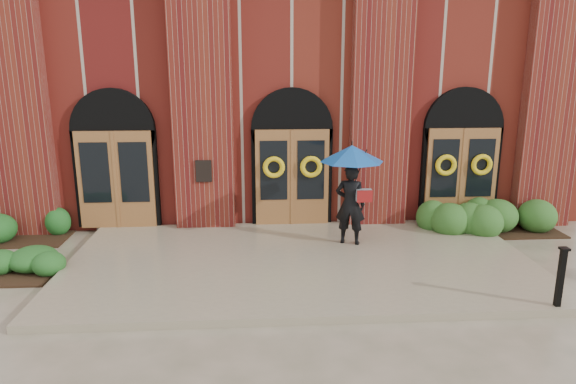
{
  "coord_description": "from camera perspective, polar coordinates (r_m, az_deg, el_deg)",
  "views": [
    {
      "loc": [
        -0.92,
        -10.27,
        4.27
      ],
      "look_at": [
        -0.21,
        1.0,
        1.44
      ],
      "focal_mm": 32.0,
      "sensor_mm": 36.0,
      "label": 1
    }
  ],
  "objects": [
    {
      "name": "church_building",
      "position": [
        19.1,
        -0.84,
        11.76
      ],
      "size": [
        16.2,
        12.53,
        7.0
      ],
      "color": "maroon",
      "rests_on": "ground"
    },
    {
      "name": "man_with_umbrella",
      "position": [
        11.84,
        7.05,
        1.83
      ],
      "size": [
        1.85,
        1.85,
        2.34
      ],
      "rotation": [
        0.0,
        0.0,
        2.83
      ],
      "color": "black",
      "rests_on": "landing"
    },
    {
      "name": "landing",
      "position": [
        11.27,
        1.37,
        -7.79
      ],
      "size": [
        10.0,
        5.3,
        0.15
      ],
      "primitive_type": "cube",
      "color": "gray",
      "rests_on": "ground"
    },
    {
      "name": "hedge_wall_right",
      "position": [
        14.42,
        21.71,
        -2.51
      ],
      "size": [
        3.17,
        1.27,
        0.81
      ],
      "primitive_type": "ellipsoid",
      "color": "#2A561E",
      "rests_on": "ground"
    },
    {
      "name": "hedge_front_left",
      "position": [
        12.11,
        -27.87,
        -7.11
      ],
      "size": [
        1.34,
        1.15,
        0.47
      ],
      "primitive_type": "ellipsoid",
      "color": "#1E501B",
      "rests_on": "ground"
    },
    {
      "name": "hedge_wall_left",
      "position": [
        14.48,
        -28.91,
        -3.49
      ],
      "size": [
        2.65,
        1.06,
        0.68
      ],
      "primitive_type": "ellipsoid",
      "color": "#1B501A",
      "rests_on": "ground"
    },
    {
      "name": "metal_post",
      "position": [
        10.13,
        28.05,
        -8.21
      ],
      "size": [
        0.15,
        0.15,
        1.08
      ],
      "rotation": [
        0.0,
        0.0,
        0.0
      ],
      "color": "black",
      "rests_on": "landing"
    },
    {
      "name": "ground",
      "position": [
        11.16,
        1.44,
        -8.44
      ],
      "size": [
        90.0,
        90.0,
        0.0
      ],
      "primitive_type": "plane",
      "color": "tan",
      "rests_on": "ground"
    }
  ]
}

